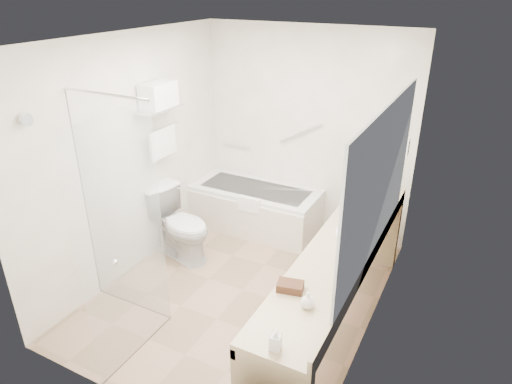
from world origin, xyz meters
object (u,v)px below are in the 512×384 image
at_px(bathtub, 255,208).
at_px(amenity_basket, 290,286).
at_px(water_bottle_left, 379,189).
at_px(vanity_counter, 337,273).
at_px(toilet, 180,225).

relative_size(bathtub, amenity_basket, 8.42).
bearing_deg(water_bottle_left, vanity_counter, -91.21).
distance_m(vanity_counter, water_bottle_left, 1.28).
relative_size(bathtub, water_bottle_left, 9.46).
relative_size(vanity_counter, toilet, 3.29).
bearing_deg(toilet, bathtub, -9.89).
relative_size(bathtub, vanity_counter, 0.59).
bearing_deg(vanity_counter, bathtub, 137.65).
xyz_separation_m(bathtub, toilet, (-0.45, -0.98, 0.13)).
xyz_separation_m(toilet, amenity_basket, (1.82, -1.07, 0.48)).
bearing_deg(amenity_basket, vanity_counter, 76.62).
bearing_deg(bathtub, amenity_basket, -56.39).
bearing_deg(toilet, vanity_counter, -86.90).
bearing_deg(vanity_counter, amenity_basket, -103.38).
bearing_deg(bathtub, toilet, -114.63).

